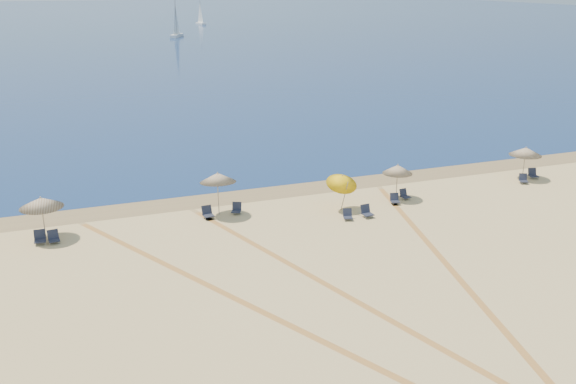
% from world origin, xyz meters
% --- Properties ---
extents(ocean, '(500.00, 500.00, 0.00)m').
position_xyz_m(ocean, '(0.00, 225.00, 0.01)').
color(ocean, '#0C2151').
rests_on(ocean, ground).
extents(wet_sand, '(500.00, 500.00, 0.00)m').
position_xyz_m(wet_sand, '(0.00, 24.00, 0.00)').
color(wet_sand, olive).
rests_on(wet_sand, ground).
extents(umbrella_1, '(2.28, 2.28, 2.40)m').
position_xyz_m(umbrella_1, '(-13.69, 20.83, 2.06)').
color(umbrella_1, gray).
rests_on(umbrella_1, ground).
extents(umbrella_2, '(2.15, 2.18, 2.65)m').
position_xyz_m(umbrella_2, '(-3.97, 21.14, 2.30)').
color(umbrella_2, gray).
rests_on(umbrella_2, ground).
extents(umbrella_3, '(1.88, 1.94, 2.51)m').
position_xyz_m(umbrella_3, '(3.21, 19.30, 1.88)').
color(umbrella_3, gray).
rests_on(umbrella_3, ground).
extents(umbrella_4, '(1.89, 1.89, 2.30)m').
position_xyz_m(umbrella_4, '(7.36, 19.98, 1.96)').
color(umbrella_4, gray).
rests_on(umbrella_4, ground).
extents(umbrella_5, '(2.21, 2.21, 2.30)m').
position_xyz_m(umbrella_5, '(17.87, 20.68, 1.95)').
color(umbrella_5, gray).
rests_on(umbrella_5, ground).
extents(chair_2, '(0.60, 0.70, 0.71)m').
position_xyz_m(chair_2, '(-13.96, 20.24, 0.31)').
color(chair_2, black).
rests_on(chair_2, ground).
extents(chair_3, '(0.63, 0.72, 0.67)m').
position_xyz_m(chair_3, '(-13.28, 20.08, 0.30)').
color(chair_3, black).
rests_on(chair_3, ground).
extents(chair_4, '(0.66, 0.75, 0.72)m').
position_xyz_m(chair_4, '(-4.74, 20.79, 0.32)').
color(chair_4, black).
rests_on(chair_4, ground).
extents(chair_5, '(0.76, 0.81, 0.66)m').
position_xyz_m(chair_5, '(-2.94, 20.94, 0.29)').
color(chair_5, black).
rests_on(chair_5, ground).
extents(chair_6, '(0.66, 0.72, 0.62)m').
position_xyz_m(chair_6, '(2.88, 17.74, 0.27)').
color(chair_6, black).
rests_on(chair_6, ground).
extents(chair_7, '(0.65, 0.74, 0.71)m').
position_xyz_m(chair_7, '(4.12, 17.75, 0.31)').
color(chair_7, black).
rests_on(chair_7, ground).
extents(chair_8, '(0.68, 0.75, 0.65)m').
position_xyz_m(chair_8, '(6.80, 19.17, 0.28)').
color(chair_8, black).
rests_on(chair_8, ground).
extents(chair_9, '(0.63, 0.70, 0.64)m').
position_xyz_m(chair_9, '(7.83, 19.74, 0.28)').
color(chair_9, black).
rests_on(chair_9, ground).
extents(chair_10, '(0.75, 0.79, 0.64)m').
position_xyz_m(chair_10, '(17.16, 19.76, 0.28)').
color(chair_10, black).
rests_on(chair_10, ground).
extents(chair_11, '(0.73, 0.80, 0.70)m').
position_xyz_m(chair_11, '(18.57, 20.47, 0.31)').
color(chair_11, black).
rests_on(chair_11, ground).
extents(sailboat_0, '(4.23, 6.18, 9.16)m').
position_xyz_m(sailboat_0, '(15.94, 140.80, 2.77)').
color(sailboat_0, white).
rests_on(sailboat_0, ocean).
extents(sailboat_1, '(2.14, 5.33, 7.72)m').
position_xyz_m(sailboat_1, '(30.82, 180.91, 2.33)').
color(sailboat_1, white).
rests_on(sailboat_1, ocean).
extents(tire_tracks, '(45.93, 38.59, 0.00)m').
position_xyz_m(tire_tracks, '(-0.74, 9.37, 0.00)').
color(tire_tracks, tan).
rests_on(tire_tracks, ground).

